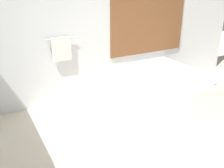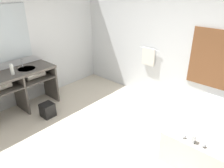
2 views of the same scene
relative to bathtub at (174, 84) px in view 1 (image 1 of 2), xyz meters
The scene contains 2 objects.
wall_back_with_blinds 2.00m from the bathtub, 148.13° to the left, with size 7.40×0.13×2.70m.
bathtub is the anchor object (origin of this frame).
Camera 1 is at (-1.51, -1.78, 2.03)m, focal length 40.00 mm.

